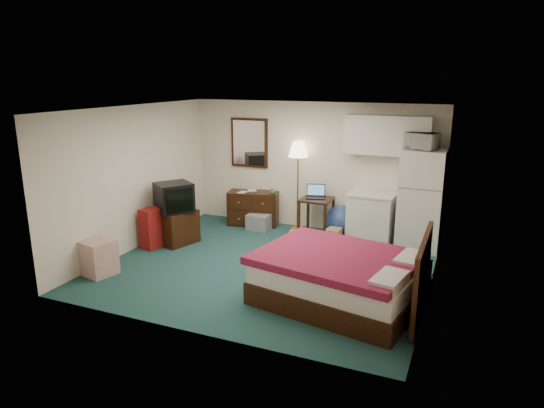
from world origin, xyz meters
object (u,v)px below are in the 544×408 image
at_px(desk, 316,217).
at_px(fridge, 421,199).
at_px(kitchen_counter, 371,218).
at_px(bed, 340,279).
at_px(suitcase, 153,228).
at_px(floor_lamp, 298,186).
at_px(tv_stand, 176,227).
at_px(dresser, 253,208).

relative_size(desk, fridge, 0.41).
relative_size(kitchen_counter, bed, 0.42).
xyz_separation_m(fridge, suitcase, (-4.36, -1.83, -0.53)).
distance_m(desk, bed, 2.82).
distance_m(kitchen_counter, fridge, 0.97).
distance_m(floor_lamp, tv_stand, 2.48).
height_order(dresser, desk, desk).
distance_m(floor_lamp, fridge, 2.36).
height_order(fridge, bed, fridge).
relative_size(floor_lamp, desk, 2.41).
bearing_deg(tv_stand, dresser, 78.04).
distance_m(fridge, tv_stand, 4.43).
bearing_deg(dresser, suitcase, -131.87).
bearing_deg(fridge, dresser, 179.21).
xyz_separation_m(floor_lamp, kitchen_counter, (1.49, -0.13, -0.44)).
relative_size(desk, tv_stand, 1.10).
xyz_separation_m(dresser, fridge, (3.29, -0.10, 0.54)).
bearing_deg(dresser, bed, -59.78).
relative_size(tv_stand, suitcase, 0.93).
distance_m(kitchen_counter, tv_stand, 3.60).
xyz_separation_m(floor_lamp, fridge, (2.35, -0.16, 0.00)).
bearing_deg(bed, kitchen_counter, 103.89).
bearing_deg(floor_lamp, kitchen_counter, -5.04).
height_order(tv_stand, suitcase, suitcase).
distance_m(kitchen_counter, suitcase, 3.96).
bearing_deg(desk, bed, -64.64).
xyz_separation_m(dresser, suitcase, (-1.06, -1.93, 0.01)).
relative_size(floor_lamp, fridge, 0.99).
height_order(dresser, kitchen_counter, kitchen_counter).
relative_size(desk, bed, 0.35).
distance_m(kitchen_counter, bed, 2.67).
relative_size(dresser, kitchen_counter, 1.16).
relative_size(floor_lamp, suitcase, 2.47).
bearing_deg(kitchen_counter, floor_lamp, 177.37).
relative_size(floor_lamp, tv_stand, 2.65).
bearing_deg(tv_stand, fridge, 35.84).
xyz_separation_m(fridge, tv_stand, (-4.13, -1.47, -0.58)).
bearing_deg(fridge, bed, -104.46).
bearing_deg(desk, fridge, 2.93).
relative_size(desk, kitchen_counter, 0.83).
bearing_deg(fridge, floor_lamp, 177.03).
bearing_deg(bed, suitcase, 178.42).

